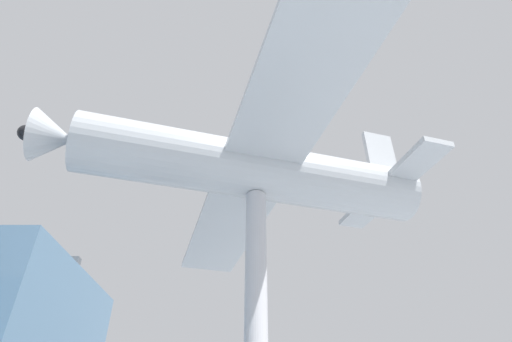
{
  "coord_description": "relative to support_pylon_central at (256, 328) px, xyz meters",
  "views": [
    {
      "loc": [
        -10.13,
        0.03,
        1.41
      ],
      "look_at": [
        0.0,
        0.0,
        8.4
      ],
      "focal_mm": 28.0,
      "sensor_mm": 36.0,
      "label": 1
    }
  ],
  "objects": [
    {
      "name": "support_pylon_central",
      "position": [
        0.0,
        0.0,
        0.0
      ],
      "size": [
        0.58,
        0.58,
        7.53
      ],
      "color": "#B7B7BC",
      "rests_on": "ground_plane"
    },
    {
      "name": "suspended_airplane",
      "position": [
        -0.05,
        0.16,
        4.65
      ],
      "size": [
        16.9,
        12.16,
        3.38
      ],
      "rotation": [
        0.0,
        0.0,
        0.28
      ],
      "color": "#B2B7BC",
      "rests_on": "support_pylon_central"
    }
  ]
}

